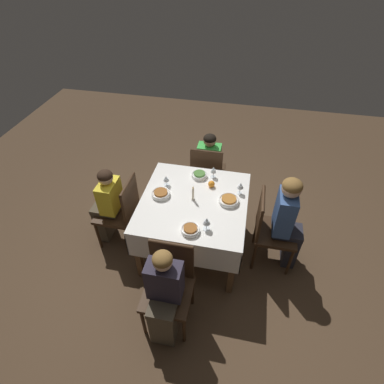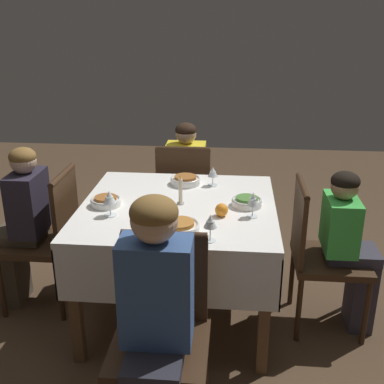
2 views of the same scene
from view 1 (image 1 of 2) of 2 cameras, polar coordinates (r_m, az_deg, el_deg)
name	(u,v)px [view 1 (image 1 of 2)]	position (r m, az deg, el deg)	size (l,w,h in m)	color
ground_plane	(194,246)	(3.72, 0.29, -10.24)	(8.00, 8.00, 0.00)	#4C3826
dining_table	(194,208)	(3.23, 0.34, -2.99)	(1.15, 1.12, 0.77)	white
chair_south	(270,227)	(3.34, 14.56, -6.49)	(0.44, 0.44, 0.93)	#382314
chair_north	(122,209)	(3.51, -13.24, -3.24)	(0.44, 0.44, 0.93)	#382314
chair_east	(207,171)	(3.95, 2.92, 3.94)	(0.44, 0.44, 0.93)	#382314
chair_west	(169,282)	(2.84, -4.35, -16.81)	(0.44, 0.44, 0.93)	#382314
person_adult_denim	(288,219)	(3.25, 17.80, -4.94)	(0.30, 0.34, 1.19)	#282833
person_child_yellow	(107,203)	(3.53, -15.93, -2.11)	(0.30, 0.33, 1.05)	#4C4233
person_child_green	(209,161)	(4.06, 3.34, 5.85)	(0.33, 0.30, 1.01)	#383342
person_child_dark	(164,295)	(2.70, -5.41, -18.94)	(0.33, 0.30, 1.08)	#4C4233
bowl_south	(229,200)	(3.14, 7.03, -1.57)	(0.21, 0.21, 0.06)	white
wine_glass_south	(240,186)	(3.21, 9.22, 1.17)	(0.07, 0.07, 0.14)	white
bowl_north	(161,194)	(3.21, -5.95, -0.31)	(0.20, 0.20, 0.06)	white
wine_glass_north	(166,179)	(3.30, -4.95, 2.52)	(0.07, 0.07, 0.13)	white
bowl_east	(199,175)	(3.44, 1.43, 3.28)	(0.18, 0.18, 0.06)	white
wine_glass_east	(214,170)	(3.40, 4.13, 4.22)	(0.06, 0.06, 0.15)	white
bowl_west	(190,230)	(2.84, -0.32, -7.18)	(0.18, 0.18, 0.06)	white
wine_glass_west	(207,221)	(2.81, 2.81, -5.61)	(0.07, 0.07, 0.15)	white
candle_centerpiece	(193,194)	(3.12, 0.19, -0.48)	(0.04, 0.04, 0.18)	beige
orange_fruit	(211,184)	(3.31, 3.73, 1.54)	(0.07, 0.07, 0.07)	orange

